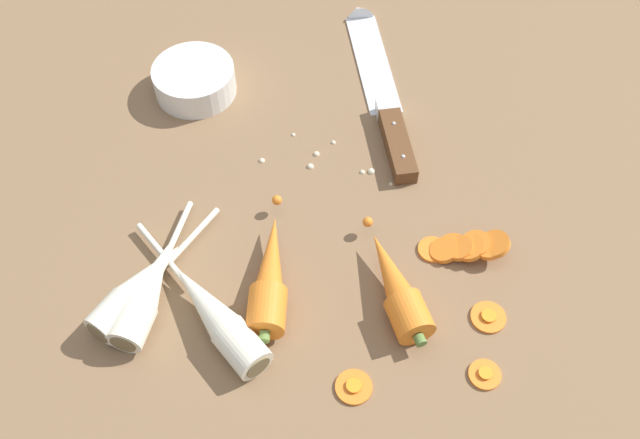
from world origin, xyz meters
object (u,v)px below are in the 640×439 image
(carrot_slice_stray_far, at_px, (354,386))
(prep_bowl, at_px, (194,79))
(parsnip_front, at_px, (139,288))
(carrot_slice_stray_mid, at_px, (489,316))
(whole_carrot_second, at_px, (397,287))
(chefs_knife, at_px, (379,81))
(parsnip_mid_right, at_px, (215,315))
(carrot_slice_stray_near, at_px, (485,374))
(whole_carrot, at_px, (270,277))
(parsnip_mid_left, at_px, (147,293))
(carrot_slice_stack, at_px, (465,247))

(carrot_slice_stray_far, distance_m, prep_bowl, 0.47)
(parsnip_front, height_order, carrot_slice_stray_mid, parsnip_front)
(whole_carrot_second, bearing_deg, parsnip_front, -175.61)
(chefs_knife, height_order, parsnip_mid_right, parsnip_mid_right)
(carrot_slice_stray_near, relative_size, carrot_slice_stray_far, 0.88)
(whole_carrot_second, height_order, prep_bowl, whole_carrot_second)
(chefs_knife, distance_m, whole_carrot, 0.35)
(whole_carrot_second, height_order, parsnip_front, whole_carrot_second)
(carrot_slice_stray_near, distance_m, carrot_slice_stray_far, 0.14)
(carrot_slice_stray_far, xyz_separation_m, prep_bowl, (-0.23, 0.41, 0.02))
(parsnip_mid_left, xyz_separation_m, carrot_slice_stack, (0.35, 0.09, -0.01))
(carrot_slice_stack, distance_m, carrot_slice_stray_near, 0.15)
(carrot_slice_stray_near, height_order, prep_bowl, prep_bowl)
(parsnip_front, distance_m, carrot_slice_stray_mid, 0.38)
(carrot_slice_stray_near, bearing_deg, carrot_slice_stray_mid, 83.39)
(parsnip_mid_left, xyz_separation_m, prep_bowl, (-0.01, 0.33, 0.00))
(whole_carrot_second, height_order, carrot_slice_stray_near, whole_carrot_second)
(parsnip_mid_left, xyz_separation_m, carrot_slice_stray_mid, (0.37, 0.01, -0.02))
(whole_carrot_second, height_order, parsnip_mid_right, whole_carrot_second)
(carrot_slice_stray_mid, bearing_deg, carrot_slice_stray_far, -147.47)
(carrot_slice_stray_far, height_order, prep_bowl, prep_bowl)
(whole_carrot_second, xyz_separation_m, parsnip_mid_left, (-0.27, -0.03, -0.00))
(parsnip_mid_left, bearing_deg, carrot_slice_stack, 14.52)
(chefs_knife, height_order, parsnip_front, parsnip_front)
(whole_carrot, distance_m, prep_bowl, 0.33)
(carrot_slice_stray_mid, relative_size, prep_bowl, 0.35)
(parsnip_front, height_order, carrot_slice_stack, parsnip_front)
(carrot_slice_stray_near, bearing_deg, chefs_knife, 106.10)
(carrot_slice_stray_near, xyz_separation_m, carrot_slice_stray_far, (-0.13, -0.02, 0.00))
(parsnip_mid_left, bearing_deg, parsnip_mid_right, -15.55)
(whole_carrot_second, xyz_separation_m, carrot_slice_stray_far, (-0.04, -0.11, -0.02))
(whole_carrot, bearing_deg, carrot_slice_stray_mid, -5.24)
(parsnip_mid_right, bearing_deg, carrot_slice_stray_far, -22.21)
(chefs_knife, relative_size, carrot_slice_stray_near, 10.18)
(whole_carrot_second, xyz_separation_m, carrot_slice_stack, (0.08, 0.06, -0.01))
(chefs_knife, relative_size, parsnip_mid_left, 1.76)
(whole_carrot, bearing_deg, chefs_knife, 71.35)
(parsnip_mid_left, distance_m, prep_bowl, 0.33)
(chefs_knife, height_order, carrot_slice_stray_far, chefs_knife)
(whole_carrot, bearing_deg, parsnip_mid_right, -135.66)
(carrot_slice_stray_near, xyz_separation_m, prep_bowl, (-0.37, 0.39, 0.02))
(parsnip_mid_left, relative_size, carrot_slice_stray_far, 5.11)
(carrot_slice_stack, bearing_deg, parsnip_mid_left, -165.48)
(whole_carrot_second, relative_size, prep_bowl, 1.44)
(whole_carrot_second, relative_size, parsnip_mid_left, 0.81)
(carrot_slice_stray_near, bearing_deg, carrot_slice_stack, 95.90)
(parsnip_mid_right, height_order, prep_bowl, same)
(carrot_slice_stray_near, height_order, carrot_slice_stray_far, same)
(whole_carrot_second, xyz_separation_m, carrot_slice_stray_mid, (0.10, -0.02, -0.02))
(parsnip_front, distance_m, parsnip_mid_right, 0.09)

